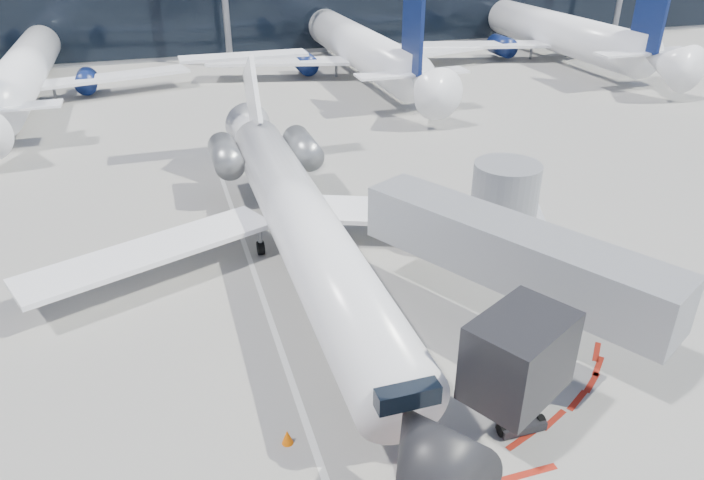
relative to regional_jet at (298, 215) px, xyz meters
name	(u,v)px	position (x,y,z in m)	size (l,w,h in m)	color
ground	(266,307)	(-2.31, -3.29, -2.64)	(260.00, 260.00, 0.00)	gray
apron_centerline	(258,284)	(-2.31, -1.29, -2.63)	(0.25, 40.00, 0.01)	silver
jet_bridge	(508,246)	(7.49, -6.31, 0.37)	(10.03, 15.20, 4.90)	gray
regional_jet	(298,215)	(0.00, 0.00, 0.00)	(25.58, 31.54, 7.90)	white
safety_cone_right	(287,437)	(-3.09, -11.34, -2.37)	(0.38, 0.38, 0.53)	#FF6705
bg_airliner_1	(17,39)	(-16.51, 36.64, 2.76)	(33.35, 35.32, 10.79)	white
bg_airliner_2	(355,15)	(14.87, 37.82, 3.20)	(36.09, 38.21, 11.68)	white
bg_airliner_3	(551,2)	(38.86, 39.38, 3.41)	(37.36, 39.56, 12.09)	white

